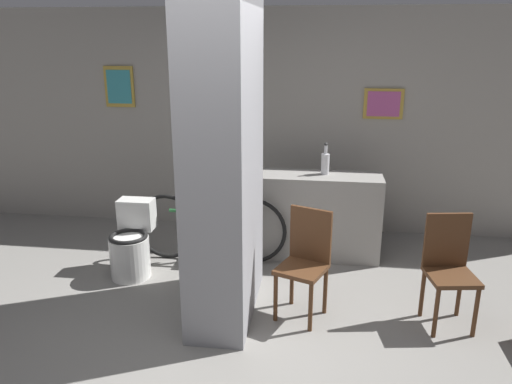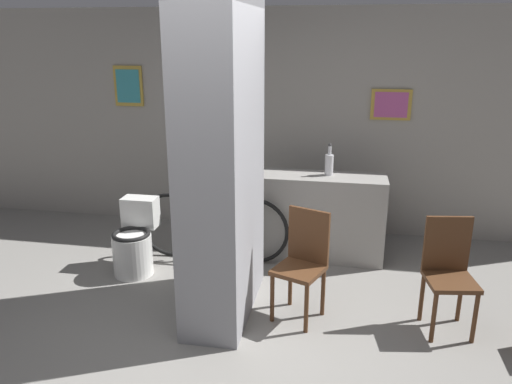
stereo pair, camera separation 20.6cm
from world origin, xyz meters
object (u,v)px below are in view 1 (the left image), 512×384
Objects in this scene: bicycle at (209,228)px; bottle_tall at (325,163)px; toilet at (132,245)px; chair_by_doorway at (449,266)px; chair_near_pillar at (305,259)px.

bicycle is 1.38m from bottle_tall.
chair_by_doorway is at bearing -9.66° from toilet.
chair_near_pillar is 2.77× the size of bottle_tall.
bicycle is (0.69, 0.40, 0.06)m from toilet.
chair_near_pillar is 1.16m from chair_by_doorway.
bicycle reaches higher than toilet.
chair_near_pillar and chair_by_doorway have the same top height.
chair_by_doorway reaches higher than toilet.
toilet is 2.16× the size of bottle_tall.
toilet is 2.93m from chair_by_doorway.
chair_by_doorway is 1.68m from bottle_tall.
chair_near_pillar reaches higher than bicycle.
chair_by_doorway is at bearing 22.84° from chair_near_pillar.
bottle_tall is at bearing 15.88° from bicycle.
chair_near_pillar is 0.57× the size of bicycle.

